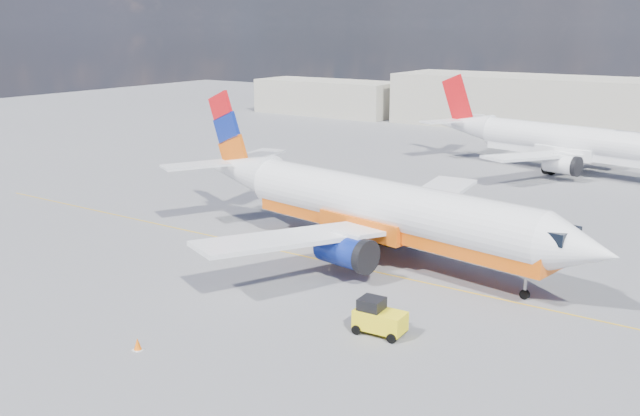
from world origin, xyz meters
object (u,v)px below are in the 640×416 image
Objects in this scene: second_jet at (569,143)px; gse_tug at (379,318)px; traffic_cone at (138,344)px; main_jet at (374,207)px.

second_jet is 48.37m from gse_tug.
second_jet is 51.60× the size of traffic_cone.
second_jet is 56.98m from traffic_cone.
second_jet reaches higher than gse_tug.
main_jet is 13.15m from gse_tug.
gse_tug is 4.25× the size of traffic_cone.
traffic_cone is (-2.19, -19.50, -3.24)m from main_jet.
main_jet reaches higher than second_jet.
second_jet is at bearing 91.29° from gse_tug.
main_jet is at bearing 118.22° from gse_tug.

